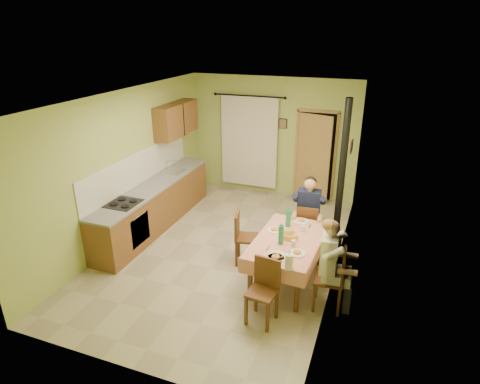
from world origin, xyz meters
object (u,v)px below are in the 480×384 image
at_px(dining_table, 287,260).
at_px(man_right, 331,255).
at_px(chair_far, 306,236).
at_px(chair_left, 246,247).
at_px(chair_right, 329,290).
at_px(man_far, 309,207).
at_px(stove_flue, 339,201).
at_px(chair_near, 262,303).

distance_m(dining_table, man_right, 0.98).
height_order(chair_far, man_right, man_right).
bearing_deg(man_right, chair_left, 60.19).
height_order(chair_left, man_right, man_right).
distance_m(dining_table, chair_far, 1.05).
distance_m(chair_right, man_right, 0.59).
bearing_deg(dining_table, man_far, 87.74).
xyz_separation_m(dining_table, chair_far, (0.10, 1.05, -0.09)).
xyz_separation_m(man_far, man_right, (0.62, -1.50, 0.00)).
height_order(chair_far, chair_left, chair_left).
bearing_deg(chair_left, chair_right, 52.10).
distance_m(chair_far, man_far, 0.59).
bearing_deg(chair_far, man_far, 90.00).
xyz_separation_m(dining_table, man_right, (0.72, -0.44, 0.50)).
height_order(man_far, stove_flue, stove_flue).
distance_m(chair_left, man_right, 1.79).
height_order(chair_far, man_far, man_far).
relative_size(man_far, stove_flue, 0.50).
height_order(dining_table, chair_right, chair_right).
xyz_separation_m(chair_far, stove_flue, (0.50, 0.12, 0.74)).
height_order(chair_near, chair_left, chair_near).
xyz_separation_m(chair_far, man_right, (0.62, -1.49, 0.59)).
relative_size(dining_table, chair_far, 1.83).
xyz_separation_m(dining_table, chair_right, (0.73, -0.44, -0.09)).
distance_m(chair_right, stove_flue, 1.77).
bearing_deg(stove_flue, chair_left, -148.17).
height_order(chair_near, chair_right, chair_right).
xyz_separation_m(dining_table, man_far, (0.10, 1.06, 0.50)).
height_order(chair_right, stove_flue, stove_flue).
distance_m(chair_right, chair_left, 1.70).
bearing_deg(chair_near, chair_right, -135.82).
xyz_separation_m(chair_right, man_far, (-0.63, 1.50, 0.59)).
bearing_deg(stove_flue, chair_right, -85.35).
bearing_deg(chair_right, dining_table, 54.89).
relative_size(chair_far, man_right, 0.67).
xyz_separation_m(chair_right, chair_left, (-1.53, 0.73, -0.00)).
height_order(chair_far, chair_near, chair_near).
bearing_deg(chair_near, man_right, -135.40).
bearing_deg(chair_right, chair_far, 18.86).
distance_m(man_far, man_right, 1.62).
distance_m(dining_table, man_far, 1.17).
distance_m(chair_far, chair_near, 2.12).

